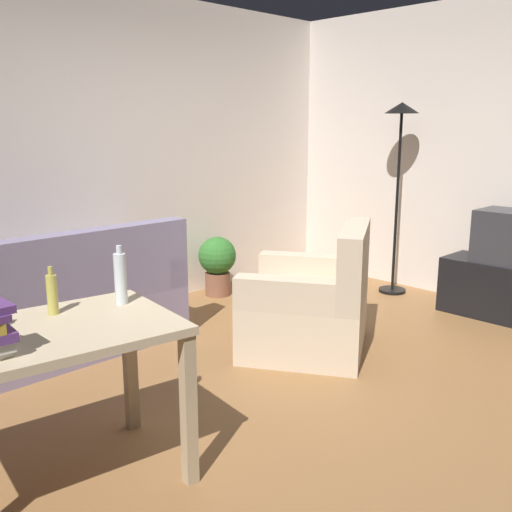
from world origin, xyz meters
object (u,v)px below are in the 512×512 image
Objects in this scene: bottle_squat at (52,294)px; couch at (66,310)px; potted_plant at (217,262)px; tv_stand at (510,292)px; desk at (35,357)px; torchiere_lamp at (400,146)px; bottle_clear at (120,278)px; armchair at (313,307)px.

couch is at bearing 62.46° from bottle_squat.
couch is at bearing -169.59° from potted_plant.
desk is at bearing 83.15° from tv_stand.
desk is 5.72× the size of bottle_squat.
bottle_clear is at bearing -170.09° from torchiere_lamp.
armchair is (-0.40, -1.53, -0.01)m from potted_plant.
desk is at bearing -136.29° from bottle_squat.
couch is 1.73m from potted_plant.
torchiere_lamp reaches higher than desk.
armchair is at bearing 66.53° from tv_stand.
desk reaches higher than potted_plant.
tv_stand is at bearing -90.00° from torchiere_lamp.
tv_stand is 0.86× the size of desk.
torchiere_lamp reaches higher than bottle_squat.
couch is 1.37× the size of armchair.
torchiere_lamp is 1.50× the size of armchair.
couch and armchair have the same top height.
bottle_clear is at bearing -25.26° from armchair.
torchiere_lamp reaches higher than armchair.
tv_stand is 3.48m from bottle_clear.
bottle_squat is at bearing -28.58° from armchair.
tv_stand is at bearing 1.11° from desk.
tv_stand is 0.91× the size of armchair.
desk is 1.06× the size of armchair.
bottle_squat reaches higher than desk.
bottle_squat is (0.17, 0.16, 0.21)m from desk.
bottle_squat is (-3.68, -0.51, -0.56)m from torchiere_lamp.
desk is 2.20m from armchair.
armchair reaches higher than tv_stand.
bottle_squat is at bearing -145.61° from potted_plant.
armchair is at bearing -104.68° from potted_plant.
torchiere_lamp reaches higher than couch.
couch is 1.29× the size of desk.
bottle_squat is (-0.69, -1.32, 0.55)m from couch.
bottle_squat reaches higher than potted_plant.
potted_plant is (-1.29, 1.13, -1.08)m from torchiere_lamp.
torchiere_lamp is 8.06× the size of bottle_squat.
torchiere_lamp is at bearing 17.86° from desk.
potted_plant is at bearing 43.05° from desk.
bottle_clear is at bearing -140.49° from potted_plant.
bottle_clear is (-0.38, -1.40, 0.58)m from couch.
bottle_squat is 0.78× the size of bottle_clear.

